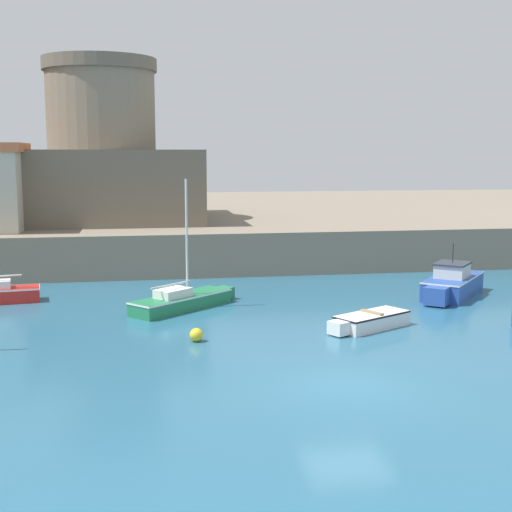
{
  "coord_description": "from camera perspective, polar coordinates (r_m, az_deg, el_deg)",
  "views": [
    {
      "loc": [
        -5.96,
        -19.28,
        6.74
      ],
      "look_at": [
        -0.55,
        12.65,
        2.0
      ],
      "focal_mm": 50.0,
      "sensor_mm": 36.0,
      "label": 1
    }
  ],
  "objects": [
    {
      "name": "fortress",
      "position": [
        47.4,
        -12.16,
        7.05
      ],
      "size": [
        12.25,
        12.25,
        10.2
      ],
      "color": "#685E4F",
      "rests_on": "quay_seawall"
    },
    {
      "name": "motorboat_blue_6",
      "position": [
        34.71,
        15.4,
        -2.15
      ],
      "size": [
        4.53,
        5.04,
        2.52
      ],
      "color": "#284C9E",
      "rests_on": "ground"
    },
    {
      "name": "ground_plane",
      "position": [
        21.27,
        7.29,
        -10.21
      ],
      "size": [
        200.0,
        200.0,
        0.0
      ],
      "primitive_type": "plane",
      "color": "#28607F"
    },
    {
      "name": "quay_seawall",
      "position": [
        58.19,
        -3.69,
        2.84
      ],
      "size": [
        120.0,
        40.0,
        2.39
      ],
      "primitive_type": "cube",
      "color": "gray",
      "rests_on": "ground"
    },
    {
      "name": "sailboat_green_5",
      "position": [
        31.05,
        -5.88,
        -3.5
      ],
      "size": [
        4.91,
        4.47,
        5.6
      ],
      "color": "#237A4C",
      "rests_on": "ground"
    },
    {
      "name": "mooring_buoy",
      "position": [
        25.76,
        -4.79,
        -6.3
      ],
      "size": [
        0.49,
        0.49,
        0.49
      ],
      "primitive_type": "sphere",
      "color": "yellow",
      "rests_on": "ground"
    },
    {
      "name": "dinghy_white_3",
      "position": [
        27.85,
        9.08,
        -5.11
      ],
      "size": [
        3.66,
        2.64,
        0.66
      ],
      "color": "white",
      "rests_on": "ground"
    }
  ]
}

